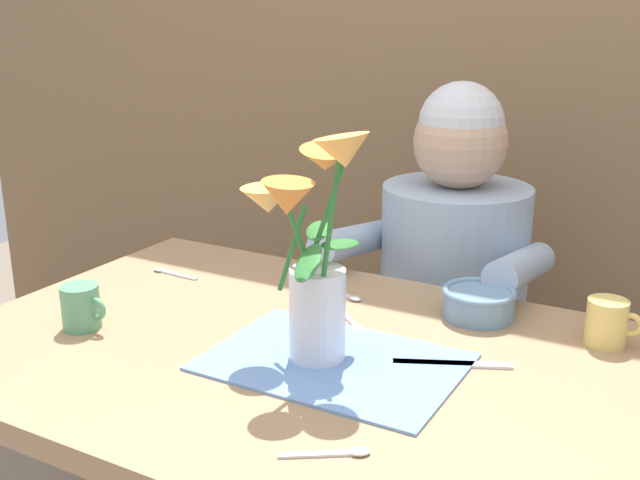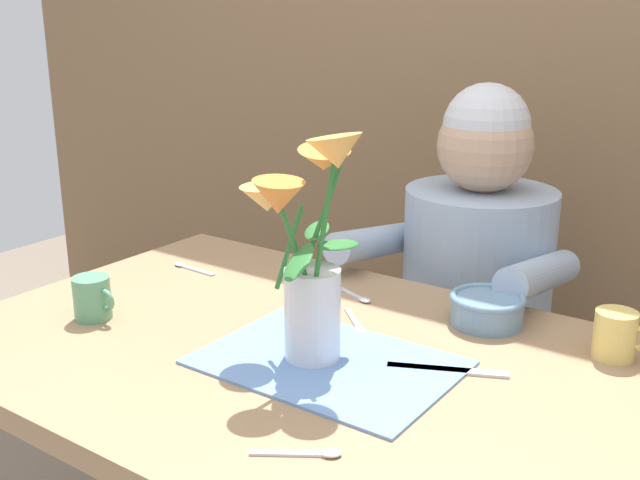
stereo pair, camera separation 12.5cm
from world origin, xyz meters
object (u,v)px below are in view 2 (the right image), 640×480
at_px(ceramic_bowl, 487,308).
at_px(coffee_cup, 616,335).
at_px(flower_vase, 307,249).
at_px(dinner_knife, 447,370).
at_px(ceramic_mug, 93,298).
at_px(seated_person, 473,330).

relative_size(ceramic_bowl, coffee_cup, 1.46).
distance_m(flower_vase, coffee_cup, 0.52).
xyz_separation_m(dinner_knife, ceramic_mug, (-0.63, -0.18, 0.04)).
bearing_deg(seated_person, ceramic_bowl, -68.11).
height_order(seated_person, ceramic_mug, seated_person).
distance_m(seated_person, ceramic_mug, 0.87).
relative_size(dinner_knife, coffee_cup, 2.04).
bearing_deg(ceramic_mug, dinner_knife, 16.06).
bearing_deg(ceramic_mug, coffee_cup, 24.85).
height_order(seated_person, coffee_cup, seated_person).
xyz_separation_m(flower_vase, coffee_cup, (0.41, 0.29, -0.15)).
distance_m(seated_person, flower_vase, 0.73).
bearing_deg(flower_vase, coffee_cup, 35.57).
bearing_deg(flower_vase, ceramic_mug, -167.69).
height_order(ceramic_bowl, coffee_cup, coffee_cup).
bearing_deg(dinner_knife, ceramic_mug, 171.32).
distance_m(dinner_knife, coffee_cup, 0.29).
xyz_separation_m(ceramic_mug, coffee_cup, (0.83, 0.38, 0.00)).
xyz_separation_m(seated_person, ceramic_bowl, (0.17, -0.34, 0.21)).
xyz_separation_m(flower_vase, ceramic_mug, (-0.42, -0.09, -0.15)).
bearing_deg(dinner_knife, coffee_cup, 20.65).
xyz_separation_m(dinner_knife, coffee_cup, (0.20, 0.20, 0.04)).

